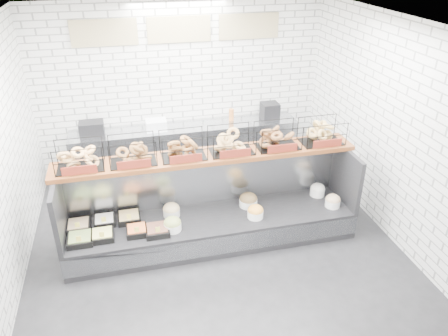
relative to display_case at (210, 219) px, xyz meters
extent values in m
plane|color=black|center=(0.02, -0.35, -0.33)|extent=(5.50, 5.50, 0.00)
cube|color=white|center=(0.02, 2.40, 1.17)|extent=(5.00, 0.02, 3.00)
cube|color=white|center=(2.52, -0.35, 1.17)|extent=(0.02, 5.50, 3.00)
cube|color=white|center=(0.02, -0.35, 2.67)|extent=(5.00, 5.50, 0.02)
cube|color=#C2B487|center=(-1.18, 2.37, 2.17)|extent=(1.05, 0.03, 0.42)
cube|color=#C2B487|center=(0.02, 2.37, 2.17)|extent=(1.05, 0.03, 0.42)
cube|color=#C2B487|center=(1.22, 2.37, 2.17)|extent=(1.05, 0.03, 0.42)
cube|color=black|center=(0.02, -0.05, -0.13)|extent=(4.00, 0.90, 0.40)
cube|color=#93969B|center=(0.02, -0.48, -0.11)|extent=(4.00, 0.03, 0.28)
cube|color=#93969B|center=(0.02, 0.36, 0.47)|extent=(4.00, 0.08, 0.80)
cube|color=black|center=(-1.95, -0.05, 0.47)|extent=(0.06, 0.90, 0.80)
cube|color=black|center=(1.99, -0.05, 0.47)|extent=(0.06, 0.90, 0.80)
cube|color=black|center=(-1.73, -0.21, 0.11)|extent=(0.32, 0.32, 0.08)
cube|color=olive|center=(-1.73, -0.21, 0.15)|extent=(0.27, 0.27, 0.04)
cube|color=#F2DE54|center=(-1.73, -0.32, 0.20)|extent=(0.06, 0.01, 0.08)
cube|color=black|center=(-1.77, 0.10, 0.11)|extent=(0.30, 0.30, 0.08)
cube|color=tan|center=(-1.77, 0.10, 0.15)|extent=(0.26, 0.26, 0.04)
cube|color=#F2DE54|center=(-1.77, -0.01, 0.20)|extent=(0.06, 0.01, 0.08)
cube|color=black|center=(-1.46, -0.20, 0.11)|extent=(0.29, 0.29, 0.08)
cube|color=#D6D46D|center=(-1.46, -0.20, 0.15)|extent=(0.24, 0.24, 0.04)
cube|color=#F2DE54|center=(-1.46, -0.30, 0.20)|extent=(0.06, 0.01, 0.08)
cube|color=black|center=(-1.43, 0.13, 0.11)|extent=(0.28, 0.28, 0.08)
cube|color=white|center=(-1.43, 0.13, 0.15)|extent=(0.24, 0.24, 0.04)
cube|color=#F2DE54|center=(-1.43, 0.03, 0.20)|extent=(0.06, 0.01, 0.08)
cube|color=black|center=(-1.02, -0.20, 0.11)|extent=(0.27, 0.27, 0.08)
cube|color=orange|center=(-1.02, -0.20, 0.15)|extent=(0.23, 0.23, 0.04)
cube|color=#F2DE54|center=(-1.02, -0.30, 0.20)|extent=(0.06, 0.01, 0.08)
cube|color=black|center=(-1.10, 0.13, 0.11)|extent=(0.31, 0.31, 0.08)
cube|color=#E5C375|center=(-1.10, 0.13, 0.15)|extent=(0.26, 0.26, 0.04)
cube|color=#F2DE54|center=(-1.10, 0.03, 0.20)|extent=(0.06, 0.01, 0.08)
cube|color=black|center=(-0.76, -0.25, 0.11)|extent=(0.31, 0.31, 0.08)
cube|color=brown|center=(-0.76, -0.25, 0.15)|extent=(0.26, 0.26, 0.04)
cube|color=#F2DE54|center=(-0.76, -0.36, 0.20)|extent=(0.06, 0.01, 0.08)
cylinder|color=white|center=(-0.55, -0.23, 0.13)|extent=(0.24, 0.24, 0.11)
ellipsoid|color=#86954C|center=(-0.55, -0.23, 0.19)|extent=(0.23, 0.23, 0.16)
cylinder|color=white|center=(-0.52, 0.11, 0.13)|extent=(0.24, 0.24, 0.11)
ellipsoid|color=#D9BE85|center=(-0.52, 0.11, 0.19)|extent=(0.23, 0.23, 0.16)
cylinder|color=white|center=(0.60, -0.21, 0.13)|extent=(0.22, 0.22, 0.11)
ellipsoid|color=orange|center=(0.60, -0.21, 0.19)|extent=(0.22, 0.22, 0.15)
cylinder|color=white|center=(0.59, 0.10, 0.13)|extent=(0.26, 0.26, 0.11)
ellipsoid|color=brown|center=(0.59, 0.10, 0.19)|extent=(0.26, 0.26, 0.18)
cylinder|color=white|center=(1.77, -0.20, 0.13)|extent=(0.22, 0.22, 0.11)
ellipsoid|color=tan|center=(1.77, -0.20, 0.19)|extent=(0.21, 0.21, 0.15)
cylinder|color=white|center=(1.68, 0.14, 0.13)|extent=(0.22, 0.22, 0.11)
ellipsoid|color=silver|center=(1.68, 0.14, 0.19)|extent=(0.22, 0.22, 0.15)
cube|color=#532811|center=(0.02, 0.17, 0.90)|extent=(4.10, 0.50, 0.06)
cube|color=black|center=(-1.62, 0.17, 1.10)|extent=(0.60, 0.38, 0.34)
cube|color=maroon|center=(-1.62, -0.03, 1.00)|extent=(0.42, 0.02, 0.11)
cube|color=black|center=(-0.96, 0.17, 1.10)|extent=(0.60, 0.38, 0.34)
cube|color=maroon|center=(-0.96, -0.03, 1.00)|extent=(0.42, 0.02, 0.11)
cube|color=black|center=(-0.30, 0.17, 1.10)|extent=(0.60, 0.38, 0.34)
cube|color=maroon|center=(-0.30, -0.03, 1.00)|extent=(0.42, 0.02, 0.11)
cube|color=black|center=(0.35, 0.17, 1.10)|extent=(0.60, 0.38, 0.34)
cube|color=maroon|center=(0.35, -0.03, 1.00)|extent=(0.42, 0.02, 0.11)
cube|color=black|center=(1.01, 0.17, 1.10)|extent=(0.60, 0.38, 0.34)
cube|color=maroon|center=(1.01, -0.03, 1.00)|extent=(0.42, 0.02, 0.11)
cube|color=black|center=(1.67, 0.17, 1.10)|extent=(0.60, 0.38, 0.34)
cube|color=maroon|center=(1.67, -0.03, 1.00)|extent=(0.42, 0.02, 0.11)
cube|color=#93969B|center=(0.02, 2.08, 0.12)|extent=(4.00, 0.60, 0.90)
cube|color=black|center=(-1.56, 2.06, 0.69)|extent=(0.40, 0.30, 0.24)
cube|color=silver|center=(-0.50, 2.04, 0.66)|extent=(0.35, 0.28, 0.18)
cylinder|color=#C67031|center=(0.87, 2.15, 0.68)|extent=(0.09, 0.09, 0.22)
cube|color=black|center=(1.57, 2.07, 0.72)|extent=(0.30, 0.30, 0.30)
camera|label=1|loc=(-1.02, -5.00, 3.52)|focal=35.00mm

